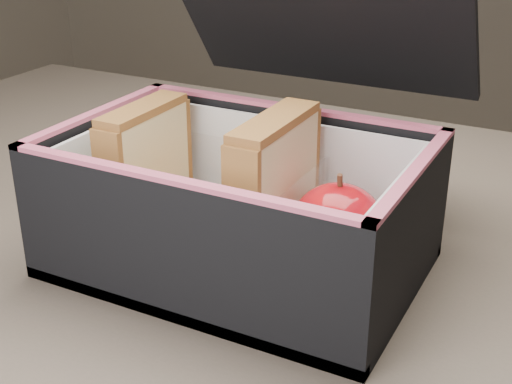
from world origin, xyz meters
TOP-DOWN VIEW (x-y plane):
  - kitchen_table at (0.00, 0.00)m, footprint 1.20×0.80m
  - lunch_bag at (0.01, -0.04)m, footprint 0.29×0.30m
  - plastic_tub at (-0.02, -0.04)m, footprint 0.17×0.12m
  - sandwich_left at (-0.08, -0.04)m, footprint 0.03×0.10m
  - sandwich_right at (0.04, -0.04)m, footprint 0.03×0.10m
  - carrot_sticks at (-0.02, -0.05)m, footprint 0.05×0.14m
  - paper_napkin at (0.10, -0.04)m, footprint 0.08×0.08m
  - red_apple at (0.09, -0.05)m, footprint 0.08×0.08m

SIDE VIEW (x-z plane):
  - kitchen_table at x=0.00m, z-range 0.28..1.03m
  - paper_napkin at x=0.10m, z-range 0.76..0.77m
  - carrot_sticks at x=-0.02m, z-range 0.77..0.80m
  - plastic_tub at x=-0.02m, z-range 0.76..0.83m
  - red_apple at x=0.09m, z-range 0.77..0.84m
  - lunch_bag at x=0.01m, z-range 0.68..0.94m
  - sandwich_left at x=-0.08m, z-range 0.77..0.87m
  - sandwich_right at x=0.04m, z-range 0.77..0.88m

